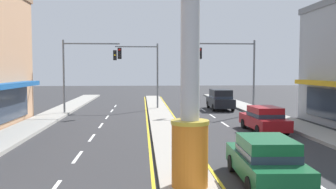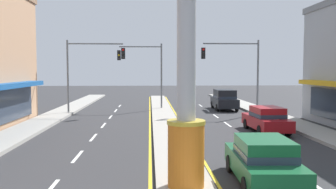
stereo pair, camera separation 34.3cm
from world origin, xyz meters
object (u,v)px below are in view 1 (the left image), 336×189
sedan_near_right_lane (266,160)px  sedan_near_left_lane (264,119)px  district_sign (190,52)px  traffic_light_left_side (85,64)px  traffic_light_median_far (142,65)px  traffic_light_right_side (233,64)px  suv_far_right_lane (220,99)px

sedan_near_right_lane → sedan_near_left_lane: same height
district_sign → traffic_light_left_side: bearing=107.4°
district_sign → sedan_near_left_lane: district_sign is taller
traffic_light_median_far → sedan_near_left_lane: bearing=-60.5°
traffic_light_right_side → sedan_near_left_lane: traffic_light_right_side is taller
traffic_light_left_side → sedan_near_left_lane: 15.62m
traffic_light_right_side → traffic_light_median_far: size_ratio=1.00×
traffic_light_right_side → suv_far_right_lane: 4.89m
district_sign → traffic_light_median_far: size_ratio=1.23×
district_sign → sedan_near_right_lane: bearing=11.6°
traffic_light_right_side → sedan_near_right_lane: 18.98m
traffic_light_median_far → traffic_light_left_side: bearing=-142.1°
sedan_near_left_lane → traffic_light_left_side: bearing=142.1°
traffic_light_left_side → traffic_light_median_far: size_ratio=1.00×
traffic_light_left_side → sedan_near_right_lane: bearing=-65.5°
traffic_light_median_far → suv_far_right_lane: 8.06m
traffic_light_median_far → suv_far_right_lane: (7.35, -0.77, -3.21)m
sedan_near_right_lane → traffic_light_left_side: bearing=114.5°
sedan_near_right_lane → suv_far_right_lane: bearing=81.4°
sedan_near_left_lane → traffic_light_median_far: bearing=119.5°
traffic_light_right_side → sedan_near_left_lane: size_ratio=1.42×
traffic_light_left_side → traffic_light_right_side: bearing=-3.6°
suv_far_right_lane → district_sign: bearing=-104.6°
district_sign → suv_far_right_lane: 23.46m
district_sign → suv_far_right_lane: size_ratio=1.65×
sedan_near_right_lane → sedan_near_left_lane: bearing=71.2°
traffic_light_left_side → traffic_light_median_far: 5.91m
sedan_near_right_lane → suv_far_right_lane: size_ratio=0.94×
district_sign → traffic_light_left_side: 20.55m
traffic_light_left_side → suv_far_right_lane: size_ratio=1.34×
suv_far_right_lane → sedan_near_left_lane: size_ratio=1.06×
traffic_light_median_far → suv_far_right_lane: size_ratio=1.34×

